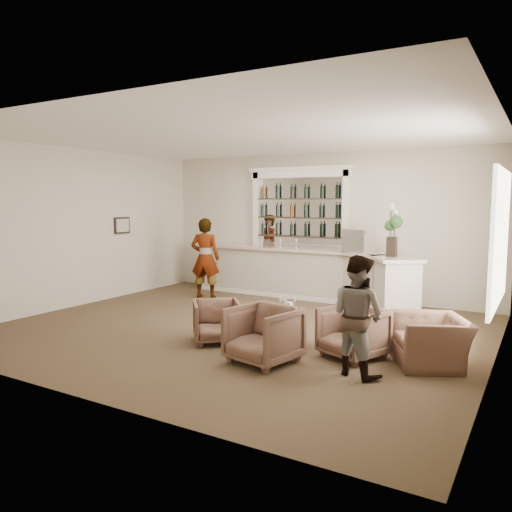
{
  "coord_description": "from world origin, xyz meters",
  "views": [
    {
      "loc": [
        4.53,
        -7.18,
        2.22
      ],
      "look_at": [
        -0.2,
        0.9,
        1.18
      ],
      "focal_mm": 35.0,
      "sensor_mm": 36.0,
      "label": 1
    }
  ],
  "objects_px": {
    "flower_vase": "(392,227)",
    "armchair_far": "(430,341)",
    "bar_counter": "(304,274)",
    "armchair_left": "(217,321)",
    "guest": "(357,315)",
    "cocktail_table": "(286,327)",
    "espresso_machine": "(359,241)",
    "armchair_right": "(353,333)",
    "armchair_center": "(263,335)",
    "sommelier": "(205,258)"
  },
  "relations": [
    {
      "from": "armchair_center",
      "to": "armchair_right",
      "type": "height_order",
      "value": "armchair_center"
    },
    {
      "from": "cocktail_table",
      "to": "armchair_center",
      "type": "bearing_deg",
      "value": -80.68
    },
    {
      "from": "flower_vase",
      "to": "espresso_machine",
      "type": "bearing_deg",
      "value": 149.75
    },
    {
      "from": "espresso_machine",
      "to": "armchair_left",
      "type": "bearing_deg",
      "value": -90.63
    },
    {
      "from": "armchair_right",
      "to": "armchair_far",
      "type": "xyz_separation_m",
      "value": [
        1.01,
        0.24,
        -0.03
      ]
    },
    {
      "from": "bar_counter",
      "to": "armchair_far",
      "type": "xyz_separation_m",
      "value": [
        3.41,
        -3.31,
        -0.24
      ]
    },
    {
      "from": "armchair_far",
      "to": "espresso_machine",
      "type": "xyz_separation_m",
      "value": [
        -2.14,
        3.25,
        1.05
      ]
    },
    {
      "from": "guest",
      "to": "cocktail_table",
      "type": "bearing_deg",
      "value": -9.81
    },
    {
      "from": "armchair_left",
      "to": "armchair_right",
      "type": "relative_size",
      "value": 0.92
    },
    {
      "from": "armchair_left",
      "to": "armchair_far",
      "type": "xyz_separation_m",
      "value": [
        3.13,
        0.56,
        -0.0
      ]
    },
    {
      "from": "cocktail_table",
      "to": "sommelier",
      "type": "distance_m",
      "value": 4.08
    },
    {
      "from": "sommelier",
      "to": "armchair_right",
      "type": "bearing_deg",
      "value": 130.99
    },
    {
      "from": "sommelier",
      "to": "guest",
      "type": "height_order",
      "value": "sommelier"
    },
    {
      "from": "cocktail_table",
      "to": "armchair_center",
      "type": "xyz_separation_m",
      "value": [
        0.17,
        -1.02,
        0.14
      ]
    },
    {
      "from": "bar_counter",
      "to": "armchair_left",
      "type": "bearing_deg",
      "value": -85.79
    },
    {
      "from": "armchair_left",
      "to": "flower_vase",
      "type": "distance_m",
      "value": 4.04
    },
    {
      "from": "armchair_left",
      "to": "guest",
      "type": "bearing_deg",
      "value": -48.11
    },
    {
      "from": "armchair_far",
      "to": "armchair_left",
      "type": "bearing_deg",
      "value": -107.39
    },
    {
      "from": "armchair_left",
      "to": "espresso_machine",
      "type": "bearing_deg",
      "value": 34.66
    },
    {
      "from": "armchair_left",
      "to": "flower_vase",
      "type": "bearing_deg",
      "value": 20.5
    },
    {
      "from": "cocktail_table",
      "to": "espresso_machine",
      "type": "distance_m",
      "value": 3.49
    },
    {
      "from": "flower_vase",
      "to": "armchair_far",
      "type": "bearing_deg",
      "value": -64.75
    },
    {
      "from": "bar_counter",
      "to": "armchair_center",
      "type": "bearing_deg",
      "value": -72.1
    },
    {
      "from": "armchair_center",
      "to": "flower_vase",
      "type": "relative_size",
      "value": 0.85
    },
    {
      "from": "armchair_center",
      "to": "espresso_machine",
      "type": "relative_size",
      "value": 1.56
    },
    {
      "from": "espresso_machine",
      "to": "flower_vase",
      "type": "height_order",
      "value": "flower_vase"
    },
    {
      "from": "sommelier",
      "to": "armchair_right",
      "type": "distance_m",
      "value": 5.13
    },
    {
      "from": "cocktail_table",
      "to": "armchair_right",
      "type": "distance_m",
      "value": 1.18
    },
    {
      "from": "cocktail_table",
      "to": "armchair_left",
      "type": "distance_m",
      "value": 1.09
    },
    {
      "from": "bar_counter",
      "to": "guest",
      "type": "bearing_deg",
      "value": -57.36
    },
    {
      "from": "armchair_right",
      "to": "armchair_far",
      "type": "height_order",
      "value": "armchair_right"
    },
    {
      "from": "espresso_machine",
      "to": "armchair_right",
      "type": "bearing_deg",
      "value": -58.15
    },
    {
      "from": "cocktail_table",
      "to": "armchair_right",
      "type": "xyz_separation_m",
      "value": [
        1.16,
        -0.19,
        0.11
      ]
    },
    {
      "from": "armchair_right",
      "to": "espresso_machine",
      "type": "relative_size",
      "value": 1.44
    },
    {
      "from": "cocktail_table",
      "to": "flower_vase",
      "type": "xyz_separation_m",
      "value": [
        0.86,
        2.81,
        1.46
      ]
    },
    {
      "from": "armchair_center",
      "to": "armchair_far",
      "type": "xyz_separation_m",
      "value": [
        2.0,
        1.07,
        -0.06
      ]
    },
    {
      "from": "armchair_left",
      "to": "armchair_center",
      "type": "height_order",
      "value": "armchair_center"
    },
    {
      "from": "bar_counter",
      "to": "armchair_far",
      "type": "height_order",
      "value": "bar_counter"
    },
    {
      "from": "bar_counter",
      "to": "espresso_machine",
      "type": "height_order",
      "value": "espresso_machine"
    },
    {
      "from": "sommelier",
      "to": "armchair_right",
      "type": "height_order",
      "value": "sommelier"
    },
    {
      "from": "armchair_center",
      "to": "sommelier",
      "type": "bearing_deg",
      "value": 148.15
    },
    {
      "from": "armchair_right",
      "to": "espresso_machine",
      "type": "bearing_deg",
      "value": 131.23
    },
    {
      "from": "cocktail_table",
      "to": "flower_vase",
      "type": "relative_size",
      "value": 0.64
    },
    {
      "from": "armchair_left",
      "to": "armchair_center",
      "type": "xyz_separation_m",
      "value": [
        1.13,
        -0.51,
        0.06
      ]
    },
    {
      "from": "armchair_left",
      "to": "flower_vase",
      "type": "height_order",
      "value": "flower_vase"
    },
    {
      "from": "armchair_far",
      "to": "flower_vase",
      "type": "bearing_deg",
      "value": 177.74
    },
    {
      "from": "armchair_center",
      "to": "armchair_right",
      "type": "relative_size",
      "value": 1.08
    },
    {
      "from": "guest",
      "to": "armchair_far",
      "type": "xyz_separation_m",
      "value": [
        0.74,
        0.87,
        -0.44
      ]
    },
    {
      "from": "guest",
      "to": "armchair_left",
      "type": "bearing_deg",
      "value": 12.67
    },
    {
      "from": "espresso_machine",
      "to": "flower_vase",
      "type": "bearing_deg",
      "value": -16.3
    }
  ]
}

